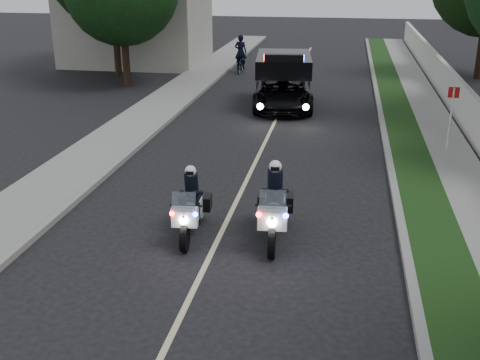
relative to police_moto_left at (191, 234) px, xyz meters
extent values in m
plane|color=black|center=(0.66, -3.16, 0.00)|extent=(120.00, 120.00, 0.00)
cube|color=gray|center=(4.76, 6.84, 0.07)|extent=(0.20, 60.00, 0.15)
cube|color=#193814|center=(5.46, 6.84, 0.08)|extent=(1.20, 60.00, 0.16)
cube|color=gray|center=(6.76, 6.84, 0.08)|extent=(1.40, 60.00, 0.16)
cube|color=gray|center=(-3.44, 6.84, 0.07)|extent=(0.20, 60.00, 0.15)
cube|color=gray|center=(-4.54, 6.84, 0.08)|extent=(2.00, 60.00, 0.16)
cube|color=#A8A396|center=(-9.34, 22.84, 3.50)|extent=(8.00, 6.00, 7.00)
cube|color=#BFB78C|center=(0.66, 6.84, 0.00)|extent=(0.12, 50.00, 0.01)
imported|color=black|center=(0.68, 12.86, 0.00)|extent=(2.99, 5.49, 2.56)
imported|color=black|center=(-2.58, 20.76, 0.00)|extent=(0.59, 1.63, 0.85)
imported|color=black|center=(-2.58, 20.76, 0.00)|extent=(0.74, 0.54, 1.90)
camera|label=1|loc=(3.25, -11.70, 5.86)|focal=43.67mm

